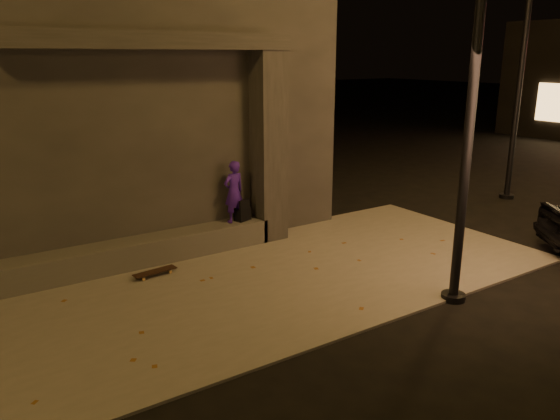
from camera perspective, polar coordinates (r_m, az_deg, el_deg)
ground at (r=7.25m, az=3.46°, el=-13.48°), size 120.00×120.00×0.00m
sidewalk at (r=8.75m, az=-4.48°, el=-7.98°), size 11.00×4.40×0.04m
building at (r=11.90m, az=-19.91°, el=10.41°), size 9.00×5.10×5.22m
ledge at (r=9.66m, az=-17.49°, el=-4.78°), size 6.00×0.55×0.45m
column at (r=10.52m, az=-1.22°, el=6.51°), size 0.55×0.55×3.60m
canopy at (r=9.44m, az=-13.35°, el=16.86°), size 5.00×0.70×0.28m
skateboarder at (r=10.29m, az=-4.85°, el=1.91°), size 0.46×0.34×1.18m
backpack at (r=10.48m, az=-3.95°, el=-0.31°), size 0.35×0.28×0.42m
skateboard at (r=9.29m, az=-12.93°, el=-6.31°), size 0.75×0.27×0.08m
street_lamp_2 at (r=14.82m, az=24.24°, el=16.17°), size 0.36×0.36×6.98m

